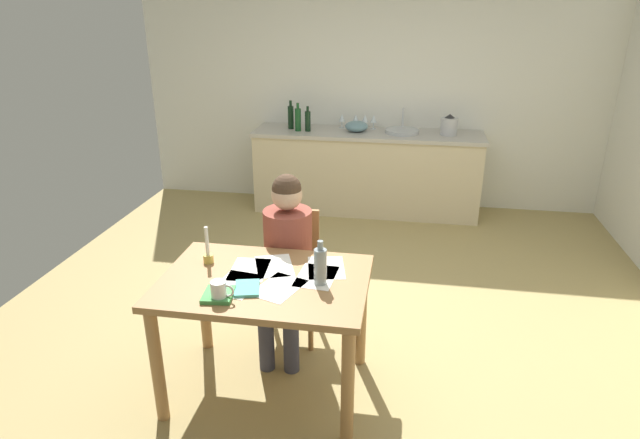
{
  "coord_description": "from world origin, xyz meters",
  "views": [
    {
      "loc": [
        0.46,
        -3.51,
        2.2
      ],
      "look_at": [
        -0.1,
        -0.23,
        0.85
      ],
      "focal_mm": 30.13,
      "sensor_mm": 36.0,
      "label": 1
    }
  ],
  "objects": [
    {
      "name": "ground_plane",
      "position": [
        0.0,
        0.0,
        -0.02
      ],
      "size": [
        5.2,
        5.2,
        0.04
      ],
      "primitive_type": "cube",
      "color": "tan"
    },
    {
      "name": "wall_back",
      "position": [
        0.0,
        2.6,
        1.3
      ],
      "size": [
        5.2,
        0.12,
        2.6
      ],
      "primitive_type": "cube",
      "color": "silver",
      "rests_on": "ground"
    },
    {
      "name": "kitchen_counter",
      "position": [
        0.0,
        2.24,
        0.45
      ],
      "size": [
        2.48,
        0.64,
        0.9
      ],
      "color": "beige",
      "rests_on": "ground"
    },
    {
      "name": "dining_table",
      "position": [
        -0.3,
        -0.93,
        0.63
      ],
      "size": [
        1.17,
        0.82,
        0.76
      ],
      "color": "#9E7042",
      "rests_on": "ground"
    },
    {
      "name": "chair_at_table",
      "position": [
        -0.3,
        -0.28,
        0.5
      ],
      "size": [
        0.42,
        0.42,
        0.88
      ],
      "color": "#9E7042",
      "rests_on": "ground"
    },
    {
      "name": "person_seated",
      "position": [
        -0.29,
        -0.43,
        0.68
      ],
      "size": [
        0.33,
        0.6,
        1.19
      ],
      "color": "brown",
      "rests_on": "ground"
    },
    {
      "name": "coffee_mug",
      "position": [
        -0.46,
        -1.2,
        0.81
      ],
      "size": [
        0.12,
        0.08,
        0.11
      ],
      "color": "white",
      "rests_on": "dining_table"
    },
    {
      "name": "candlestick",
      "position": [
        -0.68,
        -0.79,
        0.82
      ],
      "size": [
        0.06,
        0.06,
        0.23
      ],
      "color": "gold",
      "rests_on": "dining_table"
    },
    {
      "name": "book_magazine",
      "position": [
        -0.49,
        -1.16,
        0.77
      ],
      "size": [
        0.17,
        0.19,
        0.02
      ],
      "primitive_type": "cube",
      "rotation": [
        0.0,
        0.0,
        0.11
      ],
      "color": "#459A4D",
      "rests_on": "dining_table"
    },
    {
      "name": "book_cookery",
      "position": [
        -0.36,
        -1.07,
        0.76
      ],
      "size": [
        0.17,
        0.2,
        0.02
      ],
      "primitive_type": "cube",
      "rotation": [
        0.0,
        0.0,
        0.25
      ],
      "color": "#51B4AA",
      "rests_on": "dining_table"
    },
    {
      "name": "paper_letter",
      "position": [
        0.02,
        -0.74,
        0.76
      ],
      "size": [
        0.27,
        0.33,
        0.0
      ],
      "primitive_type": "cube",
      "rotation": [
        0.0,
        0.0,
        0.21
      ],
      "color": "white",
      "rests_on": "dining_table"
    },
    {
      "name": "paper_bill",
      "position": [
        -0.43,
        -1.02,
        0.76
      ],
      "size": [
        0.25,
        0.32,
        0.0
      ],
      "primitive_type": "cube",
      "rotation": [
        0.0,
        0.0,
        -0.14
      ],
      "color": "white",
      "rests_on": "dining_table"
    },
    {
      "name": "paper_envelope",
      "position": [
        -0.19,
        -1.01,
        0.76
      ],
      "size": [
        0.3,
        0.35,
        0.0
      ],
      "primitive_type": "cube",
      "rotation": [
        0.0,
        0.0,
        -0.34
      ],
      "color": "white",
      "rests_on": "dining_table"
    },
    {
      "name": "paper_receipt",
      "position": [
        -0.02,
        -0.85,
        0.76
      ],
      "size": [
        0.23,
        0.31,
        0.0
      ],
      "primitive_type": "cube",
      "rotation": [
        0.0,
        0.0,
        -0.08
      ],
      "color": "white",
      "rests_on": "dining_table"
    },
    {
      "name": "paper_notice",
      "position": [
        -0.42,
        -0.84,
        0.76
      ],
      "size": [
        0.23,
        0.31,
        0.0
      ],
      "primitive_type": "cube",
      "rotation": [
        0.0,
        0.0,
        0.07
      ],
      "color": "white",
      "rests_on": "dining_table"
    },
    {
      "name": "paper_flyer",
      "position": [
        -0.28,
        -0.77,
        0.76
      ],
      "size": [
        0.3,
        0.35,
        0.0
      ],
      "primitive_type": "cube",
      "rotation": [
        0.0,
        0.0,
        0.35
      ],
      "color": "white",
      "rests_on": "dining_table"
    },
    {
      "name": "wine_bottle_on_table",
      "position": [
        0.02,
        -0.93,
        0.86
      ],
      "size": [
        0.07,
        0.07,
        0.26
      ],
      "color": "#8C999E",
      "rests_on": "dining_table"
    },
    {
      "name": "sink_unit",
      "position": [
        0.37,
        2.24,
        0.92
      ],
      "size": [
        0.36,
        0.36,
        0.24
      ],
      "color": "#B2B7BC",
      "rests_on": "kitchen_counter"
    },
    {
      "name": "bottle_oil",
      "position": [
        -0.85,
        2.26,
        1.03
      ],
      "size": [
        0.06,
        0.06,
        0.31
      ],
      "color": "black",
      "rests_on": "kitchen_counter"
    },
    {
      "name": "bottle_vinegar",
      "position": [
        -0.75,
        2.16,
        1.03
      ],
      "size": [
        0.07,
        0.07,
        0.3
      ],
      "color": "#194C23",
      "rests_on": "kitchen_counter"
    },
    {
      "name": "bottle_wine_red",
      "position": [
        -0.65,
        2.16,
        1.01
      ],
      "size": [
        0.06,
        0.06,
        0.27
      ],
      "color": "black",
      "rests_on": "kitchen_counter"
    },
    {
      "name": "mixing_bowl",
      "position": [
        -0.12,
        2.23,
        0.96
      ],
      "size": [
        0.25,
        0.25,
        0.11
      ],
      "primitive_type": "ellipsoid",
      "color": "#668C99",
      "rests_on": "kitchen_counter"
    },
    {
      "name": "stovetop_kettle",
      "position": [
        0.85,
        2.24,
        1.0
      ],
      "size": [
        0.18,
        0.18,
        0.22
      ],
      "color": "#B7BABF",
      "rests_on": "kitchen_counter"
    },
    {
      "name": "wine_glass_near_sink",
      "position": [
        0.05,
        2.39,
        1.01
      ],
      "size": [
        0.07,
        0.07,
        0.15
      ],
      "color": "silver",
      "rests_on": "kitchen_counter"
    },
    {
      "name": "wine_glass_by_kettle",
      "position": [
        -0.05,
        2.39,
        1.01
      ],
      "size": [
        0.07,
        0.07,
        0.15
      ],
      "color": "silver",
      "rests_on": "kitchen_counter"
    },
    {
      "name": "wine_glass_back_left",
      "position": [
        -0.15,
        2.39,
        1.01
      ],
      "size": [
        0.07,
        0.07,
        0.15
      ],
      "color": "silver",
      "rests_on": "kitchen_counter"
    },
    {
      "name": "wine_glass_back_right",
      "position": [
        -0.3,
        2.39,
        1.01
      ],
      "size": [
        0.07,
        0.07,
        0.15
      ],
      "color": "silver",
      "rests_on": "kitchen_counter"
    }
  ]
}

